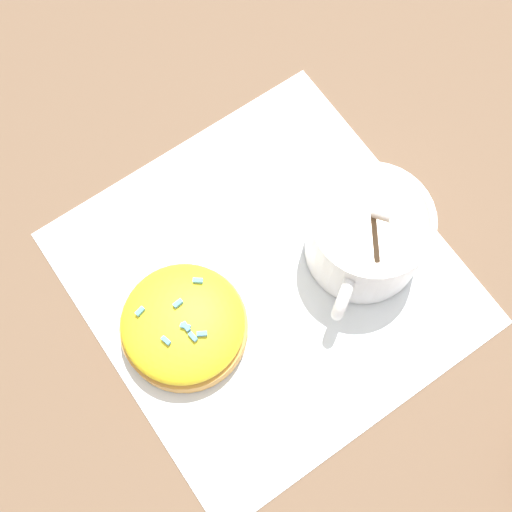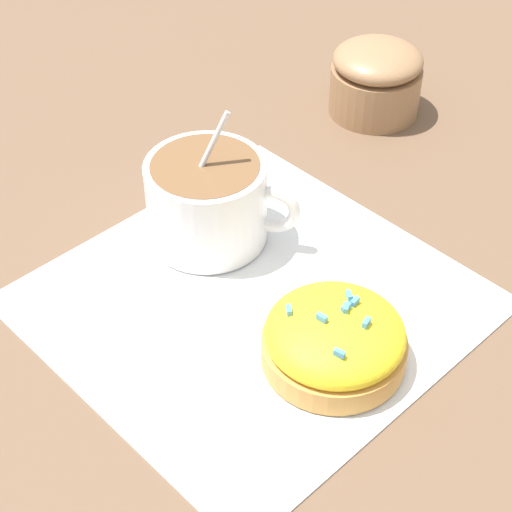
{
  "view_description": "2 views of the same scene",
  "coord_description": "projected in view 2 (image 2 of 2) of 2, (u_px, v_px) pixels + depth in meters",
  "views": [
    {
      "loc": [
        0.08,
        0.14,
        0.53
      ],
      "look_at": [
        0.0,
        -0.01,
        0.04
      ],
      "focal_mm": 50.0,
      "sensor_mm": 36.0,
      "label": 1
    },
    {
      "loc": [
        0.34,
        -0.25,
        0.43
      ],
      "look_at": [
        -0.01,
        0.01,
        0.04
      ],
      "focal_mm": 60.0,
      "sensor_mm": 36.0,
      "label": 2
    }
  ],
  "objects": [
    {
      "name": "frosted_pastry",
      "position": [
        334.0,
        339.0,
        0.55
      ],
      "size": [
        0.09,
        0.09,
        0.04
      ],
      "color": "#D19347",
      "rests_on": "paper_napkin"
    },
    {
      "name": "ground_plane",
      "position": [
        253.0,
        303.0,
        0.6
      ],
      "size": [
        3.0,
        3.0,
        0.0
      ],
      "primitive_type": "plane",
      "color": "brown"
    },
    {
      "name": "sugar_bowl",
      "position": [
        376.0,
        79.0,
        0.76
      ],
      "size": [
        0.08,
        0.08,
        0.07
      ],
      "color": "#99704C",
      "rests_on": "ground_plane"
    },
    {
      "name": "coffee_cup",
      "position": [
        208.0,
        198.0,
        0.63
      ],
      "size": [
        0.1,
        0.09,
        0.11
      ],
      "color": "white",
      "rests_on": "paper_napkin"
    },
    {
      "name": "paper_napkin",
      "position": [
        253.0,
        301.0,
        0.6
      ],
      "size": [
        0.3,
        0.31,
        0.0
      ],
      "color": "white",
      "rests_on": "ground_plane"
    }
  ]
}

